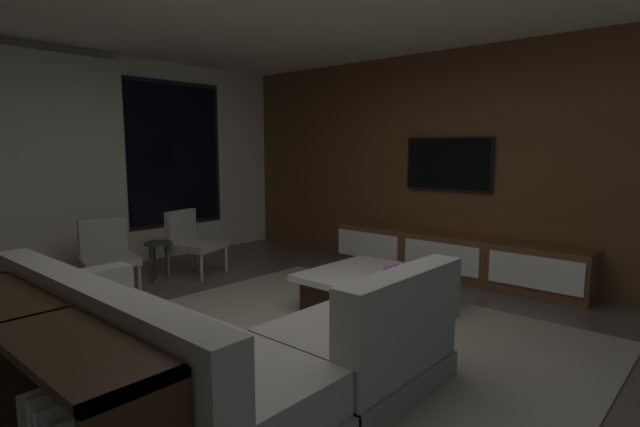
{
  "coord_description": "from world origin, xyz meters",
  "views": [
    {
      "loc": [
        -2.49,
        -2.51,
        1.54
      ],
      "look_at": [
        1.49,
        1.02,
        0.82
      ],
      "focal_mm": 27.38,
      "sensor_mm": 36.0,
      "label": 1
    }
  ],
  "objects_px": {
    "coffee_table": "(374,291)",
    "media_console": "(453,258)",
    "sectional_couch": "(207,353)",
    "mounted_tv": "(448,164)",
    "accent_chair_near_window": "(191,239)",
    "console_table_behind_couch": "(34,381)",
    "book_stack_on_coffee_table": "(399,271)",
    "accent_chair_by_curtain": "(107,252)",
    "side_stool": "(158,249)"
  },
  "relations": [
    {
      "from": "coffee_table",
      "to": "console_table_behind_couch",
      "type": "bearing_deg",
      "value": -178.76
    },
    {
      "from": "coffee_table",
      "to": "book_stack_on_coffee_table",
      "type": "xyz_separation_m",
      "value": [
        0.12,
        -0.2,
        0.21
      ]
    },
    {
      "from": "book_stack_on_coffee_table",
      "to": "side_stool",
      "type": "xyz_separation_m",
      "value": [
        -0.93,
        2.68,
        -0.02
      ]
    },
    {
      "from": "book_stack_on_coffee_table",
      "to": "coffee_table",
      "type": "bearing_deg",
      "value": 121.13
    },
    {
      "from": "coffee_table",
      "to": "side_stool",
      "type": "relative_size",
      "value": 2.52
    },
    {
      "from": "sectional_couch",
      "to": "media_console",
      "type": "height_order",
      "value": "sectional_couch"
    },
    {
      "from": "accent_chair_near_window",
      "to": "book_stack_on_coffee_table",
      "type": "bearing_deg",
      "value": -79.87
    },
    {
      "from": "side_stool",
      "to": "console_table_behind_couch",
      "type": "bearing_deg",
      "value": -130.06
    },
    {
      "from": "book_stack_on_coffee_table",
      "to": "console_table_behind_couch",
      "type": "xyz_separation_m",
      "value": [
        -3.07,
        0.14,
        0.02
      ]
    },
    {
      "from": "coffee_table",
      "to": "media_console",
      "type": "xyz_separation_m",
      "value": [
        1.56,
        -0.03,
        0.06
      ]
    },
    {
      "from": "accent_chair_near_window",
      "to": "mounted_tv",
      "type": "bearing_deg",
      "value": -47.69
    },
    {
      "from": "sectional_couch",
      "to": "media_console",
      "type": "bearing_deg",
      "value": 2.58
    },
    {
      "from": "sectional_couch",
      "to": "accent_chair_by_curtain",
      "type": "height_order",
      "value": "sectional_couch"
    },
    {
      "from": "sectional_couch",
      "to": "book_stack_on_coffee_table",
      "type": "distance_m",
      "value": 2.15
    },
    {
      "from": "accent_chair_near_window",
      "to": "side_stool",
      "type": "distance_m",
      "value": 0.45
    },
    {
      "from": "accent_chair_by_curtain",
      "to": "media_console",
      "type": "bearing_deg",
      "value": -40.65
    },
    {
      "from": "sectional_couch",
      "to": "book_stack_on_coffee_table",
      "type": "xyz_separation_m",
      "value": [
        2.15,
        -0.01,
        0.1
      ]
    },
    {
      "from": "accent_chair_by_curtain",
      "to": "console_table_behind_couch",
      "type": "relative_size",
      "value": 0.37
    },
    {
      "from": "side_stool",
      "to": "mounted_tv",
      "type": "bearing_deg",
      "value": -42.17
    },
    {
      "from": "sectional_couch",
      "to": "accent_chair_near_window",
      "type": "xyz_separation_m",
      "value": [
        1.67,
        2.67,
        0.14
      ]
    },
    {
      "from": "book_stack_on_coffee_table",
      "to": "accent_chair_by_curtain",
      "type": "xyz_separation_m",
      "value": [
        -1.51,
        2.7,
        0.04
      ]
    },
    {
      "from": "book_stack_on_coffee_table",
      "to": "accent_chair_near_window",
      "type": "distance_m",
      "value": 2.72
    },
    {
      "from": "accent_chair_near_window",
      "to": "sectional_couch",
      "type": "bearing_deg",
      "value": -122.08
    },
    {
      "from": "coffee_table",
      "to": "side_stool",
      "type": "distance_m",
      "value": 2.61
    },
    {
      "from": "accent_chair_near_window",
      "to": "accent_chair_by_curtain",
      "type": "bearing_deg",
      "value": 178.44
    },
    {
      "from": "coffee_table",
      "to": "console_table_behind_couch",
      "type": "relative_size",
      "value": 0.55
    },
    {
      "from": "coffee_table",
      "to": "mounted_tv",
      "type": "height_order",
      "value": "mounted_tv"
    },
    {
      "from": "side_stool",
      "to": "console_table_behind_couch",
      "type": "distance_m",
      "value": 3.32
    },
    {
      "from": "coffee_table",
      "to": "accent_chair_near_window",
      "type": "relative_size",
      "value": 1.49
    },
    {
      "from": "media_console",
      "to": "accent_chair_near_window",
      "type": "bearing_deg",
      "value": 127.45
    },
    {
      "from": "book_stack_on_coffee_table",
      "to": "media_console",
      "type": "xyz_separation_m",
      "value": [
        1.44,
        0.17,
        -0.14
      ]
    },
    {
      "from": "side_stool",
      "to": "mounted_tv",
      "type": "xyz_separation_m",
      "value": [
        2.55,
        -2.31,
        0.98
      ]
    },
    {
      "from": "side_stool",
      "to": "console_table_behind_couch",
      "type": "relative_size",
      "value": 0.22
    },
    {
      "from": "accent_chair_by_curtain",
      "to": "console_table_behind_couch",
      "type": "bearing_deg",
      "value": -121.17
    },
    {
      "from": "console_table_behind_couch",
      "to": "book_stack_on_coffee_table",
      "type": "bearing_deg",
      "value": -2.53
    },
    {
      "from": "coffee_table",
      "to": "media_console",
      "type": "distance_m",
      "value": 1.57
    },
    {
      "from": "side_stool",
      "to": "book_stack_on_coffee_table",
      "type": "bearing_deg",
      "value": -70.9
    },
    {
      "from": "coffee_table",
      "to": "accent_chair_near_window",
      "type": "distance_m",
      "value": 2.51
    },
    {
      "from": "mounted_tv",
      "to": "console_table_behind_couch",
      "type": "xyz_separation_m",
      "value": [
        -4.69,
        -0.23,
        -0.94
      ]
    },
    {
      "from": "mounted_tv",
      "to": "side_stool",
      "type": "bearing_deg",
      "value": 137.83
    },
    {
      "from": "sectional_couch",
      "to": "accent_chair_by_curtain",
      "type": "relative_size",
      "value": 3.21
    },
    {
      "from": "accent_chair_by_curtain",
      "to": "side_stool",
      "type": "relative_size",
      "value": 1.7
    },
    {
      "from": "sectional_couch",
      "to": "accent_chair_by_curtain",
      "type": "distance_m",
      "value": 2.78
    },
    {
      "from": "book_stack_on_coffee_table",
      "to": "side_stool",
      "type": "relative_size",
      "value": 0.56
    },
    {
      "from": "book_stack_on_coffee_table",
      "to": "media_console",
      "type": "height_order",
      "value": "media_console"
    },
    {
      "from": "accent_chair_by_curtain",
      "to": "mounted_tv",
      "type": "xyz_separation_m",
      "value": [
        3.14,
        -2.34,
        0.92
      ]
    },
    {
      "from": "media_console",
      "to": "side_stool",
      "type": "bearing_deg",
      "value": 133.37
    },
    {
      "from": "coffee_table",
      "to": "media_console",
      "type": "relative_size",
      "value": 0.37
    },
    {
      "from": "accent_chair_by_curtain",
      "to": "side_stool",
      "type": "xyz_separation_m",
      "value": [
        0.58,
        -0.03,
        -0.06
      ]
    },
    {
      "from": "book_stack_on_coffee_table",
      "to": "console_table_behind_couch",
      "type": "height_order",
      "value": "console_table_behind_couch"
    }
  ]
}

